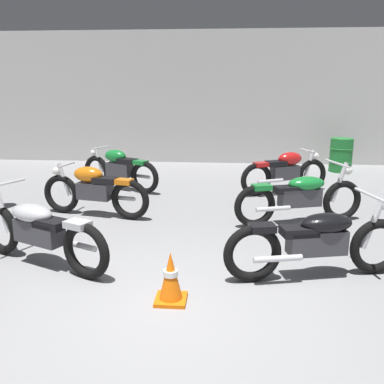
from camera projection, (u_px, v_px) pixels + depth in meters
name	position (u px, v px, depth m)	size (l,w,h in m)	color
ground_plane	(169.00, 314.00, 4.16)	(60.00, 60.00, 0.00)	gray
back_wall	(209.00, 98.00, 11.86)	(13.30, 0.24, 3.60)	#BCBAB7
motorcycle_left_row_0	(39.00, 230.00, 5.19)	(2.01, 1.08, 0.97)	black
motorcycle_left_row_1	(94.00, 190.00, 7.15)	(1.95, 0.62, 0.88)	black
motorcycle_left_row_2	(119.00, 168.00, 8.97)	(1.82, 0.95, 0.88)	black
motorcycle_right_row_0	(318.00, 240.00, 4.84)	(2.14, 0.81, 0.97)	black
motorcycle_right_row_1	(301.00, 196.00, 6.75)	(2.11, 0.90, 0.97)	black
motorcycle_right_row_2	(285.00, 171.00, 8.65)	(1.84, 0.91, 0.88)	black
oil_drum	(341.00, 155.00, 10.86)	(0.59, 0.59, 0.85)	#1E722D
traffic_cone	(171.00, 278.00, 4.34)	(0.32, 0.32, 0.54)	orange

